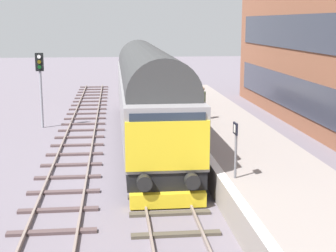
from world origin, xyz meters
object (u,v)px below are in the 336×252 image
at_px(platform_number_sign, 236,141).
at_px(signal_post_near, 40,80).
at_px(diesel_locomotive, 147,91).
at_px(waiting_passenger, 202,100).

bearing_deg(platform_number_sign, signal_post_near, 120.03).
bearing_deg(diesel_locomotive, waiting_passenger, -1.92).
bearing_deg(diesel_locomotive, platform_number_sign, -78.05).
height_order(platform_number_sign, waiting_passenger, platform_number_sign).
bearing_deg(platform_number_sign, diesel_locomotive, 101.95).
height_order(signal_post_near, platform_number_sign, signal_post_near).
bearing_deg(signal_post_near, waiting_passenger, -23.38).
xyz_separation_m(diesel_locomotive, signal_post_near, (-5.66, 3.54, 0.21)).
height_order(diesel_locomotive, platform_number_sign, diesel_locomotive).
relative_size(platform_number_sign, waiting_passenger, 1.07).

